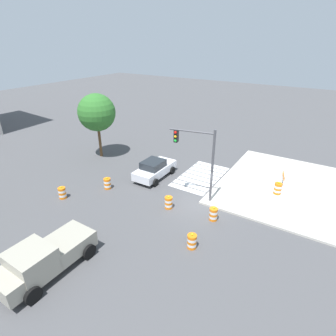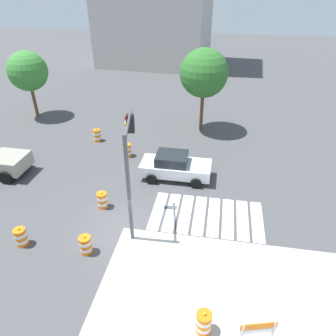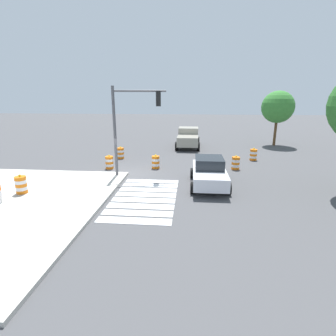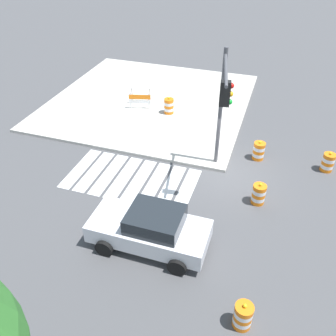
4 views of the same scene
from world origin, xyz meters
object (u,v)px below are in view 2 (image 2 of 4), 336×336
(sports_car, at_px, (175,166))
(construction_barricade, at_px, (260,334))
(traffic_barrel_median_far, at_px, (86,245))
(street_tree_streetside_mid, at_px, (28,71))
(traffic_barrel_median_near, at_px, (97,135))
(traffic_light_pole, at_px, (129,158))
(traffic_barrel_on_sidewalk, at_px, (204,322))
(traffic_barrel_near_corner, at_px, (21,237))
(street_tree_streetside_near, at_px, (204,73))
(traffic_barrel_crosswalk_end, at_px, (102,200))
(traffic_barrel_far_curb, at_px, (127,150))

(sports_car, relative_size, construction_barricade, 3.09)
(traffic_barrel_median_far, bearing_deg, street_tree_streetside_mid, 125.80)
(construction_barricade, distance_m, street_tree_streetside_mid, 25.48)
(sports_car, xyz_separation_m, traffic_barrel_median_near, (-6.59, 4.01, -0.36))
(traffic_light_pole, bearing_deg, construction_barricade, -42.41)
(traffic_barrel_on_sidewalk, bearing_deg, traffic_barrel_median_near, 123.37)
(traffic_barrel_near_corner, bearing_deg, traffic_barrel_on_sidewalk, -18.38)
(street_tree_streetside_mid, bearing_deg, traffic_barrel_median_near, -27.94)
(traffic_barrel_median_far, relative_size, street_tree_streetside_near, 0.16)
(traffic_barrel_crosswalk_end, bearing_deg, street_tree_streetside_near, 67.90)
(construction_barricade, height_order, street_tree_streetside_mid, street_tree_streetside_mid)
(sports_car, bearing_deg, traffic_barrel_median_near, 148.68)
(traffic_barrel_crosswalk_end, xyz_separation_m, street_tree_streetside_mid, (-10.15, 11.31, 3.51))
(sports_car, xyz_separation_m, street_tree_streetside_near, (1.02, 7.40, 3.75))
(sports_car, height_order, traffic_barrel_crosswalk_end, sports_car)
(street_tree_streetside_near, bearing_deg, traffic_barrel_near_corner, -116.87)
(traffic_barrel_median_far, height_order, traffic_barrel_on_sidewalk, traffic_barrel_on_sidewalk)
(traffic_barrel_near_corner, distance_m, street_tree_streetside_near, 16.58)
(traffic_barrel_near_corner, relative_size, traffic_barrel_median_near, 1.00)
(traffic_barrel_on_sidewalk, bearing_deg, traffic_barrel_crosswalk_end, 133.72)
(traffic_barrel_near_corner, distance_m, traffic_light_pole, 6.35)
(construction_barricade, relative_size, street_tree_streetside_mid, 0.25)
(traffic_light_pole, distance_m, street_tree_streetside_near, 12.35)
(sports_car, relative_size, street_tree_streetside_mid, 0.77)
(construction_barricade, height_order, traffic_light_pole, traffic_light_pole)
(traffic_barrel_on_sidewalk, relative_size, construction_barricade, 0.73)
(traffic_barrel_far_curb, height_order, construction_barricade, construction_barricade)
(traffic_barrel_near_corner, relative_size, street_tree_streetside_mid, 0.18)
(traffic_barrel_near_corner, xyz_separation_m, traffic_barrel_far_curb, (2.57, 9.05, 0.00))
(traffic_light_pole, relative_size, street_tree_streetside_near, 0.86)
(traffic_barrel_near_corner, height_order, traffic_barrel_median_near, same)
(traffic_barrel_crosswalk_end, xyz_separation_m, traffic_barrel_median_far, (0.39, -3.30, 0.00))
(construction_barricade, bearing_deg, traffic_barrel_median_near, 128.15)
(sports_car, distance_m, traffic_barrel_far_curb, 4.26)
(traffic_barrel_median_far, distance_m, street_tree_streetside_mid, 18.36)
(traffic_barrel_median_far, xyz_separation_m, traffic_barrel_on_sidewalk, (5.59, -2.95, 0.15))
(sports_car, distance_m, street_tree_streetside_mid, 15.95)
(street_tree_streetside_mid, bearing_deg, sports_car, -29.61)
(sports_car, relative_size, street_tree_streetside_near, 0.67)
(traffic_barrel_far_curb, height_order, traffic_light_pole, traffic_light_pole)
(traffic_barrel_near_corner, relative_size, traffic_barrel_crosswalk_end, 1.00)
(traffic_barrel_on_sidewalk, xyz_separation_m, construction_barricade, (1.89, -0.16, 0.12))
(traffic_barrel_on_sidewalk, relative_size, traffic_light_pole, 0.19)
(traffic_barrel_median_near, xyz_separation_m, traffic_barrel_median_far, (3.54, -10.90, 0.00))
(traffic_barrel_far_curb, bearing_deg, traffic_light_pole, -71.57)
(street_tree_streetside_near, bearing_deg, traffic_barrel_on_sidewalk, -84.98)
(traffic_barrel_far_curb, relative_size, traffic_light_pole, 0.19)
(traffic_barrel_near_corner, bearing_deg, construction_barricade, -16.12)
(traffic_barrel_median_near, relative_size, street_tree_streetside_near, 0.16)
(traffic_barrel_on_sidewalk, height_order, street_tree_streetside_near, street_tree_streetside_near)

